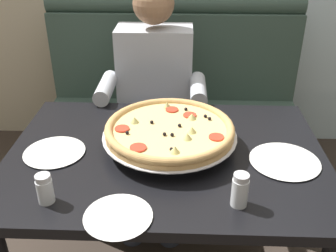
% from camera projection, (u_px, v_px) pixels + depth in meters
% --- Properties ---
extents(booth_bench, '(1.56, 0.78, 1.13)m').
position_uv_depth(booth_bench, '(173.00, 120.00, 2.44)').
color(booth_bench, '#384C42').
rests_on(booth_bench, ground_plane).
extents(dining_table, '(1.22, 0.86, 0.73)m').
position_uv_depth(dining_table, '(166.00, 171.00, 1.53)').
color(dining_table, black).
rests_on(dining_table, ground_plane).
extents(diner_main, '(0.54, 0.64, 1.27)m').
position_uv_depth(diner_main, '(154.00, 91.00, 2.06)').
color(diner_main, '#2D3342').
rests_on(diner_main, ground_plane).
extents(pizza, '(0.52, 0.52, 0.11)m').
position_uv_depth(pizza, '(170.00, 130.00, 1.49)').
color(pizza, silver).
rests_on(pizza, dining_table).
extents(shaker_oregano, '(0.05, 0.05, 0.11)m').
position_uv_depth(shaker_oregano, '(240.00, 192.00, 1.20)').
color(shaker_oregano, white).
rests_on(shaker_oregano, dining_table).
extents(shaker_parmesan, '(0.05, 0.05, 0.10)m').
position_uv_depth(shaker_parmesan, '(45.00, 190.00, 1.22)').
color(shaker_parmesan, white).
rests_on(shaker_parmesan, dining_table).
extents(plate_near_left, '(0.26, 0.26, 0.02)m').
position_uv_depth(plate_near_left, '(285.00, 160.00, 1.43)').
color(plate_near_left, white).
rests_on(plate_near_left, dining_table).
extents(plate_near_right, '(0.23, 0.23, 0.02)m').
position_uv_depth(plate_near_right, '(54.00, 151.00, 1.48)').
color(plate_near_right, white).
rests_on(plate_near_right, dining_table).
extents(plate_far_side, '(0.21, 0.21, 0.02)m').
position_uv_depth(plate_far_side, '(118.00, 215.00, 1.17)').
color(plate_far_side, white).
rests_on(plate_far_side, dining_table).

